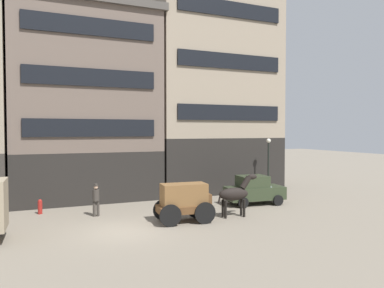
# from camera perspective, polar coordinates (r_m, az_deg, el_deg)

# --- Properties ---
(ground_plane) EXTENTS (120.00, 120.00, 0.00)m
(ground_plane) POSITION_cam_1_polar(r_m,az_deg,el_deg) (17.83, -10.59, -13.19)
(ground_plane) COLOR slate
(building_center_left) EXTENTS (10.01, 5.69, 13.17)m
(building_center_left) POSITION_cam_1_polar(r_m,az_deg,el_deg) (26.33, -16.07, 6.23)
(building_center_left) COLOR black
(building_center_left) RESTS_ON ground_plane
(building_center_right) EXTENTS (10.25, 5.69, 15.76)m
(building_center_right) POSITION_cam_1_polar(r_m,az_deg,el_deg) (29.28, 3.49, 8.43)
(building_center_right) COLOR black
(building_center_right) RESTS_ON ground_plane
(cargo_wagon) EXTENTS (3.01, 1.72, 1.98)m
(cargo_wagon) POSITION_cam_1_polar(r_m,az_deg,el_deg) (18.97, -1.12, -8.67)
(cargo_wagon) COLOR brown
(cargo_wagon) RESTS_ON ground_plane
(draft_horse) EXTENTS (2.35, 0.73, 2.30)m
(draft_horse) POSITION_cam_1_polar(r_m,az_deg,el_deg) (20.20, 6.74, -7.66)
(draft_horse) COLOR black
(draft_horse) RESTS_ON ground_plane
(sedan_parked_curb) EXTENTS (3.82, 2.11, 1.83)m
(sedan_parked_curb) POSITION_cam_1_polar(r_m,az_deg,el_deg) (23.81, 9.63, -7.06)
(sedan_parked_curb) COLOR #2D3823
(sedan_parked_curb) RESTS_ON ground_plane
(pedestrian_officer) EXTENTS (0.47, 0.47, 1.79)m
(pedestrian_officer) POSITION_cam_1_polar(r_m,az_deg,el_deg) (20.89, -14.70, -8.19)
(pedestrian_officer) COLOR #38332D
(pedestrian_officer) RESTS_ON ground_plane
(streetlamp_curbside) EXTENTS (0.32, 0.32, 4.12)m
(streetlamp_curbside) POSITION_cam_1_polar(r_m,az_deg,el_deg) (27.27, 11.80, -2.20)
(streetlamp_curbside) COLOR black
(streetlamp_curbside) RESTS_ON ground_plane
(fire_hydrant_curbside) EXTENTS (0.24, 0.24, 0.83)m
(fire_hydrant_curbside) POSITION_cam_1_polar(r_m,az_deg,el_deg) (22.57, -22.55, -8.95)
(fire_hydrant_curbside) COLOR maroon
(fire_hydrant_curbside) RESTS_ON ground_plane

